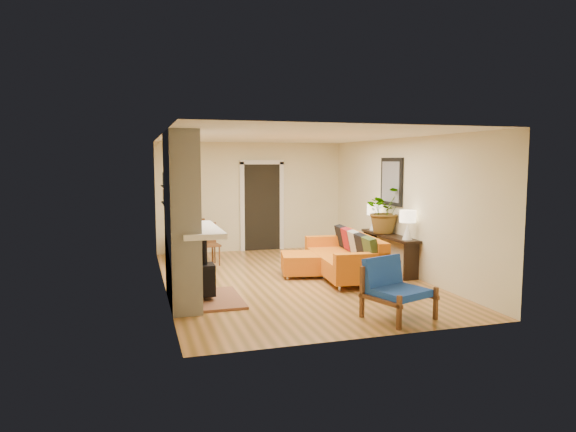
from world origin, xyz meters
name	(u,v)px	position (x,y,z in m)	size (l,w,h in m)	color
room_shell	(283,201)	(0.60, 2.63, 1.24)	(6.50, 6.50, 6.50)	#C2844A
fireplace	(184,222)	(-2.00, -1.00, 1.24)	(1.09, 1.68, 2.60)	white
sofa	(348,257)	(1.08, -0.09, 0.38)	(1.15, 2.29, 0.87)	silver
ottoman	(304,263)	(0.33, 0.26, 0.24)	(0.98, 0.98, 0.42)	silver
blue_chair	(393,285)	(0.69, -2.55, 0.44)	(1.00, 0.99, 0.82)	brown
dining_table	(198,234)	(-1.40, 2.33, 0.57)	(0.84, 1.65, 0.87)	brown
console_table	(389,242)	(2.07, 0.16, 0.58)	(0.34, 1.85, 0.72)	black
lamp_near	(408,221)	(2.07, -0.52, 1.06)	(0.30, 0.30, 0.54)	white
lamp_far	(374,214)	(2.07, 0.84, 1.06)	(0.30, 0.30, 0.54)	white
houseplant	(385,210)	(2.06, 0.35, 1.19)	(0.83, 0.72, 0.92)	#1E5919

